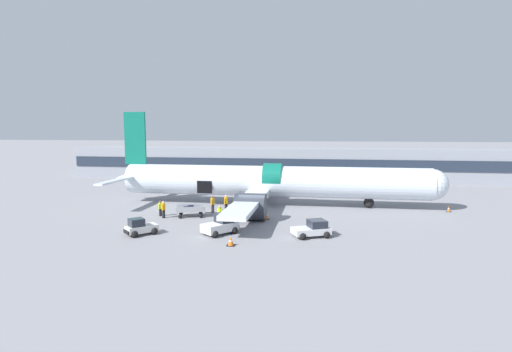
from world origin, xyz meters
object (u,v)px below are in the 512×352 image
Objects in this scene: baggage_cart_loading at (191,211)px; ground_crew_supervisor at (220,214)px; ground_crew_loader_b at (226,203)px; airplane at (269,182)px; ground_crew_helper at (213,204)px; ground_crew_loader_a at (164,209)px; baggage_tug_rear at (313,229)px; ground_crew_driver at (160,208)px; baggage_tug_mid at (140,228)px; baggage_tug_lead at (221,225)px.

ground_crew_supervisor is at bearing -33.37° from baggage_cart_loading.
ground_crew_loader_b reaches higher than ground_crew_supervisor.
airplane is 23.22× the size of ground_crew_supervisor.
baggage_cart_loading is 2.13× the size of ground_crew_helper.
ground_crew_helper is (4.05, 3.11, 0.06)m from ground_crew_loader_a.
baggage_tug_rear is 0.90× the size of baggage_cart_loading.
ground_crew_loader_a is (-2.44, -1.11, 0.31)m from baggage_cart_loading.
airplane is 10.10m from baggage_cart_loading.
baggage_tug_mid is at bearing -80.38° from ground_crew_driver.
ground_crew_loader_b reaches higher than baggage_tug_rear.
ground_crew_helper reaches higher than baggage_tug_lead.
baggage_tug_mid is 9.96m from ground_crew_helper.
baggage_tug_mid is at bearing -104.55° from baggage_cart_loading.
baggage_cart_loading is at bearing -136.97° from ground_crew_loader_b.
ground_crew_driver is 5.25m from ground_crew_helper.
ground_crew_loader_b reaches higher than baggage_cart_loading.
ground_crew_loader_a is 6.02m from ground_crew_supervisor.
baggage_tug_lead is 8.46m from ground_crew_loader_a.
airplane reaches higher than baggage_tug_mid.
baggage_tug_lead is 1.79× the size of ground_crew_loader_b.
baggage_tug_lead is at bearing -34.70° from ground_crew_loader_a.
baggage_tug_lead is 3.79m from ground_crew_supervisor.
ground_crew_loader_a is at bearing -155.58° from baggage_cart_loading.
baggage_tug_rear is 1.91× the size of ground_crew_loader_b.
ground_crew_supervisor is (5.90, -1.18, -0.02)m from ground_crew_loader_a.
baggage_tug_mid is 0.77× the size of baggage_tug_rear.
baggage_tug_rear is at bearing -42.26° from ground_crew_loader_b.
ground_crew_driver is at bearing 160.85° from baggage_tug_rear.
ground_crew_supervisor is (-8.51, 3.30, 0.26)m from baggage_tug_rear.
ground_crew_helper reaches higher than baggage_cart_loading.
ground_crew_driver is (-9.82, -7.58, -1.81)m from airplane.
ground_crew_supervisor is (-3.28, -9.52, -1.77)m from airplane.
ground_crew_loader_a is at bearing 94.98° from baggage_tug_mid.
baggage_tug_lead is 7.48m from baggage_tug_rear.
airplane is 21.04× the size of ground_crew_loader_b.
ground_crew_loader_a reaches higher than ground_crew_supervisor.
baggage_tug_lead is at bearing -73.92° from ground_crew_supervisor.
baggage_tug_rear is at bearing -17.23° from ground_crew_loader_a.
baggage_tug_lead is 1.93× the size of ground_crew_loader_a.
ground_crew_loader_a reaches higher than baggage_tug_rear.
ground_crew_supervisor reaches higher than baggage_tug_rear.
baggage_tug_lead is 9.42m from ground_crew_driver.
ground_crew_loader_b is (5.32, 3.80, 0.07)m from ground_crew_loader_a.
baggage_tug_mid is 6.23m from ground_crew_loader_a.
ground_crew_driver is at bearing 99.62° from baggage_tug_mid.
baggage_cart_loading is at bearing -132.99° from airplane.
ground_crew_loader_b reaches higher than ground_crew_helper.
ground_crew_driver is (-1.18, 6.96, 0.22)m from baggage_tug_mid.
baggage_tug_mid is 7.36m from ground_crew_supervisor.
ground_crew_supervisor is (6.54, -1.93, 0.05)m from ground_crew_driver.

